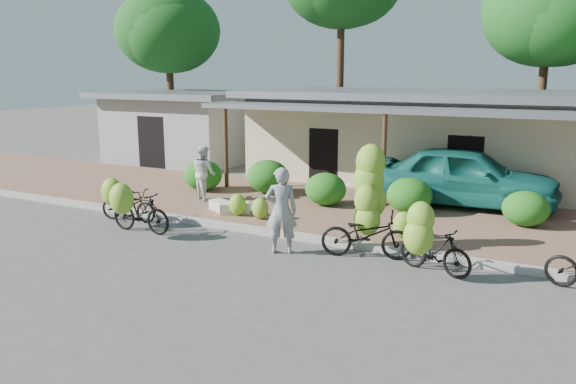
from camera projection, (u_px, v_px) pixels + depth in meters
name	position (u px, v px, depth m)	size (l,w,h in m)	color
ground	(290.00, 269.00, 11.66)	(100.00, 100.00, 0.00)	#514E4B
sidewalk	(370.00, 214.00, 15.99)	(60.00, 6.00, 0.12)	#845C47
curb	(328.00, 241.00, 13.38)	(60.00, 0.25, 0.15)	#A8A399
shop_main	(425.00, 135.00, 20.79)	(13.00, 8.50, 3.35)	beige
shop_grey	(187.00, 125.00, 25.82)	(7.00, 6.00, 3.15)	gray
tree_back_left	(166.00, 29.00, 27.93)	(5.29, 5.18, 8.09)	#4F361F
tree_center_right	(544.00, 13.00, 23.24)	(5.40, 5.30, 8.45)	#4F361F
hedge_0	(203.00, 175.00, 18.80)	(1.33, 1.20, 1.04)	#236216
hedge_1	(268.00, 176.00, 18.38)	(1.41, 1.27, 1.10)	#236216
hedge_2	(326.00, 189.00, 16.70)	(1.25, 1.12, 0.97)	#236216
hedge_3	(409.00, 195.00, 15.78)	(1.28, 1.15, 1.00)	#236216
hedge_4	(526.00, 209.00, 14.43)	(1.17, 1.06, 0.92)	#236216
bike_far_left	(125.00, 203.00, 15.23)	(1.77, 1.30, 1.32)	black
bike_left	(137.00, 209.00, 14.11)	(1.79, 1.19, 1.41)	black
bike_center	(368.00, 213.00, 12.44)	(2.12, 1.42, 2.46)	black
bike_right	(430.00, 243.00, 11.18)	(1.70, 1.34, 1.59)	black
loose_banana_a	(237.00, 205.00, 15.51)	(0.49, 0.42, 0.62)	#9FCA32
loose_banana_b	(260.00, 208.00, 15.15)	(0.47, 0.40, 0.59)	#9FCA32
loose_banana_c	(403.00, 225.00, 13.42)	(0.51, 0.44, 0.64)	#9FCA32
sack_near	(234.00, 208.00, 15.78)	(0.85, 0.40, 0.30)	white
sack_far	(221.00, 206.00, 16.11)	(0.75, 0.38, 0.28)	white
vendor	(281.00, 211.00, 12.54)	(0.72, 0.47, 1.97)	gray
bystander	(204.00, 172.00, 17.44)	(0.82, 0.64, 1.68)	silver
teal_van	(466.00, 176.00, 16.52)	(2.10, 5.21, 1.78)	#17685E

